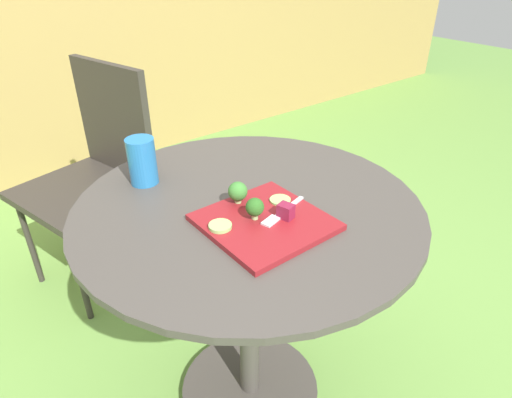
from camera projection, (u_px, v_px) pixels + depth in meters
name	position (u px, v px, depth m)	size (l,w,h in m)	color
ground_plane	(250.00, 393.00, 1.46)	(12.00, 12.00, 0.00)	#669342
bamboo_fence	(30.00, 66.00, 2.47)	(8.00, 0.08, 1.37)	#9E7F47
patio_table	(249.00, 289.00, 1.23)	(0.86, 0.86, 0.74)	#423D38
patio_chair	(97.00, 162.00, 1.77)	(0.53, 0.53, 0.90)	#332D28
salad_plate	(265.00, 222.00, 1.00)	(0.26, 0.26, 0.01)	maroon
drinking_glass	(143.00, 164.00, 1.15)	(0.07, 0.07, 0.12)	#236BA8
fork	(281.00, 214.00, 1.02)	(0.15, 0.06, 0.00)	silver
broccoli_floret_0	(238.00, 192.00, 1.05)	(0.05, 0.05, 0.05)	#99B770
broccoli_floret_1	(255.00, 207.00, 0.99)	(0.04, 0.04, 0.05)	#99B770
cucumber_slice_0	(280.00, 200.00, 1.07)	(0.05, 0.05, 0.01)	#8EB766
cucumber_slice_1	(220.00, 226.00, 0.97)	(0.05, 0.05, 0.01)	#8EB766
beet_chunk_0	(286.00, 211.00, 1.00)	(0.03, 0.03, 0.03)	maroon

